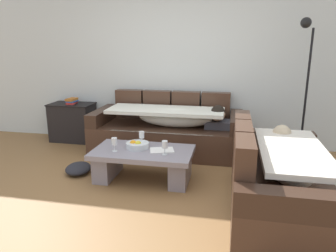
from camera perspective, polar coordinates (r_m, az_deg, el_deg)
The scene contains 14 objects.
ground_plane at distance 3.53m, azimuth -5.67°, elevation -12.98°, with size 14.00×14.00×0.00m, color olive.
back_wall at distance 5.22m, azimuth 0.99°, elevation 11.62°, with size 9.00×0.10×2.70m, color silver.
couch_along_wall at distance 4.87m, azimuth 0.21°, elevation -0.78°, with size 2.24×0.92×0.88m.
couch_near_window at distance 3.31m, azimuth 19.15°, elevation -9.32°, with size 0.92×1.80×0.88m.
coffee_table at distance 3.91m, azimuth -4.45°, elevation -6.23°, with size 1.20×0.68×0.38m.
fruit_bowl at distance 3.92m, azimuth -5.52°, elevation -3.40°, with size 0.28×0.28×0.10m.
wine_glass_near_left at distance 3.82m, azimuth -9.56°, elevation -2.82°, with size 0.07×0.07×0.17m.
wine_glass_near_right at distance 3.66m, azimuth -0.59°, elevation -3.43°, with size 0.07×0.07×0.17m.
wine_glass_far_back at distance 4.05m, azimuth -4.72°, elevation -1.66°, with size 0.07×0.07×0.17m.
open_magazine at distance 3.83m, azimuth -1.10°, elevation -4.33°, with size 0.28×0.21×0.01m, color white.
side_cabinet at distance 5.65m, azimuth -16.63°, elevation 0.67°, with size 0.72×0.44×0.64m.
book_stack_on_cabinet at distance 5.56m, azimuth -16.81°, elevation 4.30°, with size 0.17×0.22×0.09m.
floor_lamp at distance 4.80m, azimuth 23.13°, elevation 7.36°, with size 0.33×0.31×1.95m.
crumpled_garment at distance 4.31m, azimuth -15.71°, elevation -7.30°, with size 0.40×0.32×0.12m, color #232328.
Camera 1 is at (0.95, -2.97, 1.64)m, focal length 34.15 mm.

